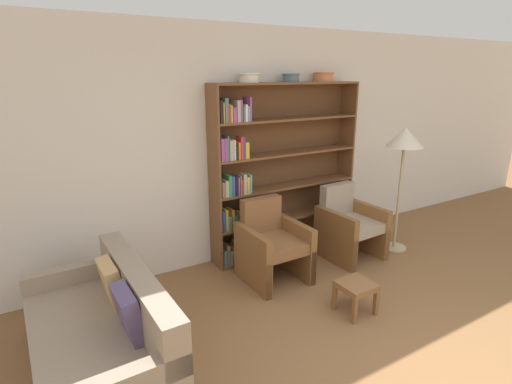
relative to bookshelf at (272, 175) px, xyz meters
name	(u,v)px	position (x,y,z in m)	size (l,w,h in m)	color
wall_back	(252,146)	(-0.19, 0.17, 0.35)	(12.00, 0.06, 2.75)	silver
bookshelf	(272,175)	(0.00, 0.00, 0.00)	(1.98, 0.30, 2.12)	brown
bowl_stoneware	(249,77)	(-0.33, -0.02, 1.16)	(0.24, 0.24, 0.10)	silver
bowl_terracotta	(291,77)	(0.23, -0.02, 1.16)	(0.22, 0.22, 0.10)	slate
bowl_sage	(324,76)	(0.73, -0.02, 1.16)	(0.26, 0.26, 0.11)	#C67547
couch	(103,338)	(-2.28, -1.15, -0.74)	(0.90, 1.73, 0.78)	gray
armchair_leather	(272,244)	(-0.38, -0.59, -0.62)	(0.64, 0.68, 0.88)	brown
armchair_cushioned	(349,225)	(0.77, -0.59, -0.62)	(0.67, 0.71, 0.88)	brown
floor_lamp	(404,143)	(1.45, -0.75, 0.37)	(0.45, 0.45, 1.59)	tan
footstool	(356,289)	(-0.06, -1.57, -0.77)	(0.31, 0.31, 0.31)	brown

